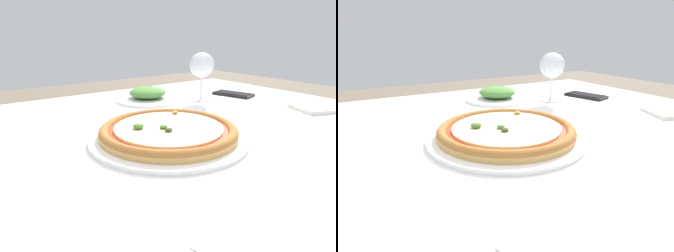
% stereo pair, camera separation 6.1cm
% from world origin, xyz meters
% --- Properties ---
extents(dining_table, '(1.10, 1.16, 0.70)m').
position_xyz_m(dining_table, '(0.00, 0.00, 0.62)').
color(dining_table, '#997047').
rests_on(dining_table, ground_plane).
extents(pizza_plate, '(0.35, 0.35, 0.04)m').
position_xyz_m(pizza_plate, '(-0.16, 0.00, 0.72)').
color(pizza_plate, white).
rests_on(pizza_plate, dining_table).
extents(wine_glass_far_left, '(0.08, 0.08, 0.16)m').
position_xyz_m(wine_glass_far_left, '(0.16, 0.25, 0.82)').
color(wine_glass_far_left, silver).
rests_on(wine_glass_far_left, dining_table).
extents(cell_phone, '(0.10, 0.16, 0.01)m').
position_xyz_m(cell_phone, '(0.31, 0.23, 0.71)').
color(cell_phone, black).
rests_on(cell_phone, dining_table).
extents(side_plate, '(0.22, 0.22, 0.05)m').
position_xyz_m(side_plate, '(-0.00, 0.35, 0.72)').
color(side_plate, white).
rests_on(side_plate, dining_table).
extents(napkin_folded, '(0.18, 0.16, 0.01)m').
position_xyz_m(napkin_folded, '(0.36, -0.07, 0.71)').
color(napkin_folded, silver).
rests_on(napkin_folded, dining_table).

